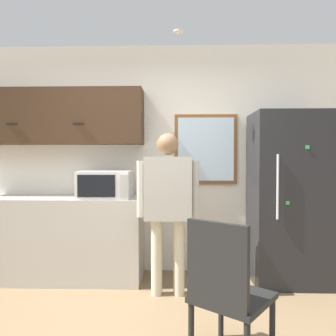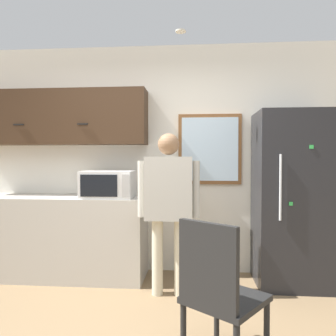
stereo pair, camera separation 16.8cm
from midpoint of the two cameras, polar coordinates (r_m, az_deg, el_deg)
The scene contains 9 objects.
back_wall at distance 3.97m, azimuth -4.41°, elevation 1.61°, with size 6.00×0.06×2.70m.
counter at distance 4.03m, azimuth -21.45°, elevation -11.23°, with size 2.14×0.60×0.92m.
upper_cabinets at distance 4.09m, azimuth -20.86°, elevation 8.31°, with size 2.14×0.34×0.63m.
microwave at distance 3.66m, azimuth -12.13°, elevation -2.82°, with size 0.56×0.42×0.29m.
person at distance 3.23m, azimuth -1.53°, elevation -5.06°, with size 0.61×0.23×1.60m.
refrigerator at distance 3.79m, azimuth 18.98°, elevation -4.93°, with size 0.78×0.66×1.85m.
chair at distance 2.26m, azimuth 7.81°, elevation -19.96°, with size 0.64×0.64×0.96m.
window at distance 3.91m, azimuth 5.36°, elevation 3.28°, with size 0.74×0.05×0.83m.
ceiling_light at distance 3.70m, azimuth 0.47°, elevation 22.69°, with size 0.11×0.11×0.01m.
Camera 1 is at (0.33, -2.04, 1.35)m, focal length 35.00 mm.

